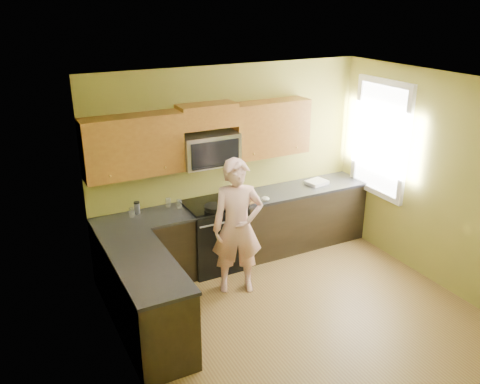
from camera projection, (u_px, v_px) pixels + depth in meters
floor at (307, 322)px, 5.81m from camera, size 4.00×4.00×0.00m
ceiling at (320, 88)px, 4.83m from camera, size 4.00×4.00×0.00m
wall_back at (230, 163)px, 6.97m from camera, size 4.00×0.00×4.00m
wall_front at (471, 315)px, 3.66m from camera, size 4.00×0.00×4.00m
wall_left at (128, 257)px, 4.47m from camera, size 0.00×4.00×4.00m
wall_right at (447, 185)px, 6.17m from camera, size 0.00×4.00×4.00m
cabinet_back_run at (240, 231)px, 7.06m from camera, size 4.00×0.60×0.88m
cabinet_left_run at (147, 301)px, 5.42m from camera, size 0.60×1.60×0.88m
countertop_back at (240, 201)px, 6.88m from camera, size 4.00×0.62×0.04m
countertop_left at (145, 264)px, 5.26m from camera, size 0.62×1.60×0.04m
stove at (214, 235)px, 6.85m from camera, size 0.76×0.65×0.95m
microwave at (209, 165)px, 6.60m from camera, size 0.76×0.40×0.42m
upper_cab_left at (135, 175)px, 6.21m from camera, size 1.22×0.33×0.75m
upper_cab_right at (269, 154)px, 7.03m from camera, size 1.12×0.33×0.75m
upper_cab_over_mw at (207, 115)px, 6.39m from camera, size 0.76×0.33×0.30m
window at (381, 139)px, 7.05m from camera, size 0.06×1.06×1.66m
woman at (237, 227)px, 6.16m from camera, size 0.74×0.61×1.74m
frying_pan at (215, 210)px, 6.47m from camera, size 0.30×0.49×0.06m
butter_tub at (227, 202)px, 6.79m from camera, size 0.14×0.14×0.09m
toast_slice at (251, 202)px, 6.77m from camera, size 0.12×0.12×0.01m
napkin_a at (265, 199)px, 6.81m from camera, size 0.11×0.12×0.06m
napkin_b at (255, 198)px, 6.82m from camera, size 0.13×0.14×0.07m
dish_towel at (317, 182)px, 7.43m from camera, size 0.34×0.29×0.05m
travel_mug at (137, 214)px, 6.42m from camera, size 0.09×0.09×0.16m
glass_a at (132, 212)px, 6.31m from camera, size 0.08×0.08×0.12m
glass_b at (179, 204)px, 6.57m from camera, size 0.09×0.09×0.12m
glass_c at (168, 202)px, 6.61m from camera, size 0.09×0.09×0.12m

